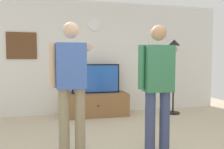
{
  "coord_description": "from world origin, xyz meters",
  "views": [
    {
      "loc": [
        -0.83,
        -2.34,
        1.29
      ],
      "look_at": [
        -0.02,
        1.2,
        1.05
      ],
      "focal_mm": 34.75,
      "sensor_mm": 36.0,
      "label": 1
    }
  ],
  "objects_px": {
    "wall_clock": "(94,24)",
    "person_standing_nearer_lamp": "(72,82)",
    "tv_stand": "(96,104)",
    "person_standing_nearer_couch": "(158,82)",
    "framed_picture": "(22,46)",
    "television": "(96,79)",
    "floor_lamp": "(174,61)"
  },
  "relations": [
    {
      "from": "television",
      "to": "floor_lamp",
      "type": "xyz_separation_m",
      "value": [
        1.84,
        -0.26,
        0.41
      ]
    },
    {
      "from": "wall_clock",
      "to": "person_standing_nearer_lamp",
      "type": "relative_size",
      "value": 0.16
    },
    {
      "from": "television",
      "to": "framed_picture",
      "type": "bearing_deg",
      "value": 171.41
    },
    {
      "from": "floor_lamp",
      "to": "person_standing_nearer_couch",
      "type": "bearing_deg",
      "value": -123.67
    },
    {
      "from": "tv_stand",
      "to": "wall_clock",
      "type": "relative_size",
      "value": 5.04
    },
    {
      "from": "wall_clock",
      "to": "person_standing_nearer_couch",
      "type": "height_order",
      "value": "wall_clock"
    },
    {
      "from": "framed_picture",
      "to": "wall_clock",
      "type": "bearing_deg",
      "value": -0.17
    },
    {
      "from": "television",
      "to": "wall_clock",
      "type": "height_order",
      "value": "wall_clock"
    },
    {
      "from": "floor_lamp",
      "to": "television",
      "type": "bearing_deg",
      "value": 171.98
    },
    {
      "from": "tv_stand",
      "to": "floor_lamp",
      "type": "xyz_separation_m",
      "value": [
        1.84,
        -0.21,
        1.01
      ]
    },
    {
      "from": "person_standing_nearer_lamp",
      "to": "person_standing_nearer_couch",
      "type": "height_order",
      "value": "person_standing_nearer_lamp"
    },
    {
      "from": "television",
      "to": "floor_lamp",
      "type": "relative_size",
      "value": 0.62
    },
    {
      "from": "floor_lamp",
      "to": "person_standing_nearer_couch",
      "type": "distance_m",
      "value": 2.43
    },
    {
      "from": "tv_stand",
      "to": "person_standing_nearer_lamp",
      "type": "bearing_deg",
      "value": -107.37
    },
    {
      "from": "wall_clock",
      "to": "person_standing_nearer_couch",
      "type": "bearing_deg",
      "value": -78.74
    },
    {
      "from": "tv_stand",
      "to": "person_standing_nearer_couch",
      "type": "height_order",
      "value": "person_standing_nearer_couch"
    },
    {
      "from": "television",
      "to": "floor_lamp",
      "type": "distance_m",
      "value": 1.91
    },
    {
      "from": "tv_stand",
      "to": "person_standing_nearer_lamp",
      "type": "relative_size",
      "value": 0.82
    },
    {
      "from": "tv_stand",
      "to": "floor_lamp",
      "type": "relative_size",
      "value": 0.82
    },
    {
      "from": "television",
      "to": "person_standing_nearer_couch",
      "type": "xyz_separation_m",
      "value": [
        0.5,
        -2.27,
        0.13
      ]
    },
    {
      "from": "person_standing_nearer_couch",
      "to": "floor_lamp",
      "type": "bearing_deg",
      "value": 56.33
    },
    {
      "from": "framed_picture",
      "to": "person_standing_nearer_couch",
      "type": "height_order",
      "value": "framed_picture"
    },
    {
      "from": "tv_stand",
      "to": "person_standing_nearer_lamp",
      "type": "xyz_separation_m",
      "value": [
        -0.64,
        -2.04,
        0.75
      ]
    },
    {
      "from": "floor_lamp",
      "to": "wall_clock",
      "type": "bearing_deg",
      "value": 164.72
    },
    {
      "from": "wall_clock",
      "to": "framed_picture",
      "type": "xyz_separation_m",
      "value": [
        -1.65,
        0.0,
        -0.53
      ]
    },
    {
      "from": "floor_lamp",
      "to": "person_standing_nearer_couch",
      "type": "height_order",
      "value": "floor_lamp"
    },
    {
      "from": "person_standing_nearer_lamp",
      "to": "tv_stand",
      "type": "bearing_deg",
      "value": 72.63
    },
    {
      "from": "tv_stand",
      "to": "television",
      "type": "xyz_separation_m",
      "value": [
        0.0,
        0.05,
        0.6
      ]
    },
    {
      "from": "television",
      "to": "person_standing_nearer_lamp",
      "type": "distance_m",
      "value": 2.19
    },
    {
      "from": "framed_picture",
      "to": "television",
      "type": "bearing_deg",
      "value": -8.59
    },
    {
      "from": "television",
      "to": "framed_picture",
      "type": "height_order",
      "value": "framed_picture"
    },
    {
      "from": "tv_stand",
      "to": "framed_picture",
      "type": "bearing_deg",
      "value": 169.83
    }
  ]
}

